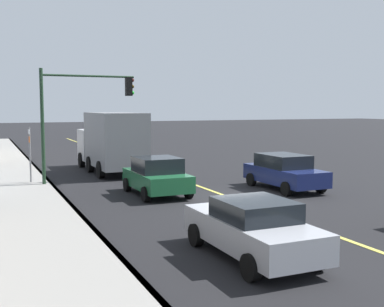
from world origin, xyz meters
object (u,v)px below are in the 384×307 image
(car_green, at_px, (157,176))
(street_sign_post, at_px, (30,151))
(car_navy, at_px, (284,171))
(truck_gray, at_px, (112,141))
(traffic_light_mast, at_px, (81,105))
(car_silver, at_px, (252,228))

(car_green, height_order, street_sign_post, street_sign_post)
(car_navy, xyz_separation_m, truck_gray, (8.52, 5.63, 0.95))
(car_green, distance_m, truck_gray, 7.61)
(car_navy, distance_m, traffic_light_mast, 9.81)
(car_green, height_order, truck_gray, truck_gray)
(car_navy, bearing_deg, street_sign_post, 61.03)
(car_navy, height_order, truck_gray, truck_gray)
(car_silver, height_order, truck_gray, truck_gray)
(car_navy, xyz_separation_m, car_silver, (-7.87, 6.36, -0.06))
(car_silver, distance_m, traffic_light_mast, 13.18)
(car_silver, relative_size, traffic_light_mast, 0.79)
(car_navy, height_order, street_sign_post, street_sign_post)
(car_navy, bearing_deg, car_silver, 141.08)
(car_green, bearing_deg, street_sign_post, 44.20)
(car_navy, relative_size, car_silver, 1.00)
(car_green, bearing_deg, car_navy, -99.66)
(car_navy, bearing_deg, traffic_light_mast, 58.76)
(car_silver, bearing_deg, traffic_light_mast, 7.39)
(traffic_light_mast, relative_size, street_sign_post, 1.99)
(truck_gray, relative_size, street_sign_post, 2.70)
(car_silver, xyz_separation_m, traffic_light_mast, (12.73, 1.65, 2.99))
(truck_gray, distance_m, traffic_light_mast, 4.79)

